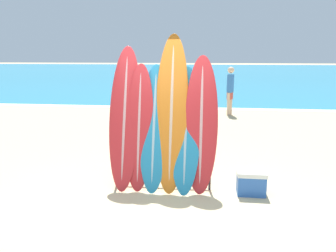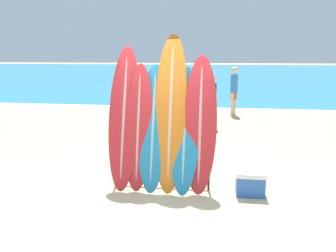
{
  "view_description": "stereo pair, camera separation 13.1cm",
  "coord_description": "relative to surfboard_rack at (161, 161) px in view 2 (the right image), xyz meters",
  "views": [
    {
      "loc": [
        0.67,
        -4.98,
        2.25
      ],
      "look_at": [
        -0.06,
        1.07,
        0.91
      ],
      "focal_mm": 35.0,
      "sensor_mm": 36.0,
      "label": 1
    },
    {
      "loc": [
        0.8,
        -4.96,
        2.25
      ],
      "look_at": [
        -0.06,
        1.07,
        0.91
      ],
      "focal_mm": 35.0,
      "sensor_mm": 36.0,
      "label": 2
    }
  ],
  "objects": [
    {
      "name": "surfboard_rack",
      "position": [
        0.0,
        0.0,
        0.0
      ],
      "size": [
        1.65,
        0.04,
        0.89
      ],
      "color": "#28282D",
      "rests_on": "ground_plane"
    },
    {
      "name": "surfboard_slot_5",
      "position": [
        0.64,
        0.03,
        0.64
      ],
      "size": [
        0.55,
        0.6,
        2.25
      ],
      "color": "red",
      "rests_on": "ground_plane"
    },
    {
      "name": "surfboard_slot_3",
      "position": [
        0.15,
        0.09,
        0.83
      ],
      "size": [
        0.56,
        0.84,
        2.61
      ],
      "color": "orange",
      "rests_on": "ground_plane"
    },
    {
      "name": "cooler_box",
      "position": [
        1.48,
        -0.09,
        -0.28
      ],
      "size": [
        0.47,
        0.33,
        0.4
      ],
      "color": "#2D60B7",
      "rests_on": "ground_plane"
    },
    {
      "name": "surfboard_slot_4",
      "position": [
        0.39,
        0.03,
        0.55
      ],
      "size": [
        0.51,
        0.77,
        2.07
      ],
      "color": "teal",
      "rests_on": "ground_plane"
    },
    {
      "name": "person_near_water",
      "position": [
        1.57,
        7.15,
        0.5
      ],
      "size": [
        0.27,
        0.31,
        1.8
      ],
      "rotation": [
        0.0,
        0.0,
        4.22
      ],
      "color": "beige",
      "rests_on": "ground_plane"
    },
    {
      "name": "surfboard_slot_0",
      "position": [
        -0.65,
        0.06,
        0.72
      ],
      "size": [
        0.54,
        0.81,
        2.41
      ],
      "color": "red",
      "rests_on": "ground_plane"
    },
    {
      "name": "ocean_water",
      "position": [
        0.06,
        37.75,
        -0.48
      ],
      "size": [
        120.0,
        60.0,
        0.01
      ],
      "color": "teal",
      "rests_on": "ground_plane"
    },
    {
      "name": "ground_plane",
      "position": [
        0.06,
        -0.27,
        -0.48
      ],
      "size": [
        160.0,
        160.0,
        0.0
      ],
      "primitive_type": "plane",
      "color": "#CCB789"
    },
    {
      "name": "person_mid_beach",
      "position": [
        0.79,
        4.92,
        0.41
      ],
      "size": [
        0.27,
        0.22,
        1.64
      ],
      "rotation": [
        0.0,
        0.0,
        2.98
      ],
      "color": "beige",
      "rests_on": "ground_plane"
    },
    {
      "name": "surfboard_slot_1",
      "position": [
        -0.39,
        0.01,
        0.58
      ],
      "size": [
        0.48,
        0.61,
        2.11
      ],
      "color": "red",
      "rests_on": "ground_plane"
    },
    {
      "name": "surfboard_slot_2",
      "position": [
        -0.14,
        0.02,
        0.57
      ],
      "size": [
        0.5,
        0.73,
        2.1
      ],
      "color": "teal",
      "rests_on": "ground_plane"
    }
  ]
}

